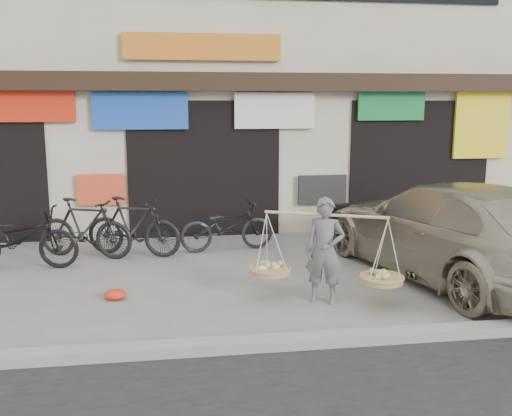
{
  "coord_description": "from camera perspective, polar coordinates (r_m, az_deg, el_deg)",
  "views": [
    {
      "loc": [
        -0.62,
        -7.8,
        2.66
      ],
      "look_at": [
        0.66,
        0.9,
        1.03
      ],
      "focal_mm": 40.0,
      "sensor_mm": 36.0,
      "label": 1
    }
  ],
  "objects": [
    {
      "name": "ground",
      "position": [
        8.27,
        -3.64,
        -8.29
      ],
      "size": [
        70.0,
        70.0,
        0.0
      ],
      "primitive_type": "plane",
      "color": "gray",
      "rests_on": "ground"
    },
    {
      "name": "kerb",
      "position": [
        6.39,
        -2.11,
        -13.53
      ],
      "size": [
        70.0,
        0.25,
        0.12
      ],
      "primitive_type": "cube",
      "color": "gray",
      "rests_on": "ground"
    },
    {
      "name": "shophouse_block",
      "position": [
        14.25,
        -6.02,
        13.63
      ],
      "size": [
        14.0,
        6.32,
        7.0
      ],
      "color": "beige",
      "rests_on": "ground"
    },
    {
      "name": "bike_3",
      "position": [
        10.28,
        -16.73,
        -1.94
      ],
      "size": [
        1.8,
        1.09,
        1.05
      ],
      "primitive_type": "imported",
      "rotation": [
        0.0,
        0.0,
        1.2
      ],
      "color": "black",
      "rests_on": "ground"
    },
    {
      "name": "bike_0",
      "position": [
        10.0,
        -22.58,
        -2.76
      ],
      "size": [
        1.99,
        0.95,
        1.01
      ],
      "primitive_type": "imported",
      "rotation": [
        0.0,
        0.0,
        1.42
      ],
      "color": "black",
      "rests_on": "ground"
    },
    {
      "name": "street_vendor",
      "position": [
        7.69,
        6.89,
        -4.74
      ],
      "size": [
        1.94,
        1.16,
        1.43
      ],
      "rotation": [
        0.0,
        0.0,
        -0.41
      ],
      "color": "slate",
      "rests_on": "ground"
    },
    {
      "name": "suv",
      "position": [
        9.24,
        18.82,
        -2.05
      ],
      "size": [
        3.2,
        5.45,
        1.48
      ],
      "rotation": [
        0.0,
        0.0,
        3.37
      ],
      "color": "#ACA38B",
      "rests_on": "ground"
    },
    {
      "name": "bike_1",
      "position": [
        10.19,
        -12.16,
        -1.83
      ],
      "size": [
        1.8,
        1.09,
        1.05
      ],
      "primitive_type": "imported",
      "rotation": [
        0.0,
        0.0,
        1.2
      ],
      "color": "black",
      "rests_on": "ground"
    },
    {
      "name": "red_bag",
      "position": [
        8.13,
        -13.91,
        -8.4
      ],
      "size": [
        0.31,
        0.25,
        0.14
      ],
      "primitive_type": "ellipsoid",
      "color": "red",
      "rests_on": "ground"
    },
    {
      "name": "bike_2",
      "position": [
        10.35,
        -2.94,
        -1.83
      ],
      "size": [
        1.78,
        0.82,
        0.9
      ],
      "primitive_type": "imported",
      "rotation": [
        0.0,
        0.0,
        1.71
      ],
      "color": "black",
      "rests_on": "ground"
    }
  ]
}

